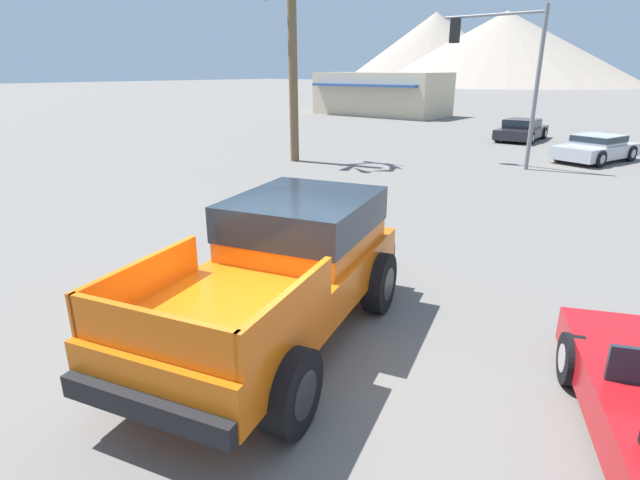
{
  "coord_description": "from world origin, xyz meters",
  "views": [
    {
      "loc": [
        4.04,
        -4.08,
        3.67
      ],
      "look_at": [
        -0.42,
        1.35,
        1.27
      ],
      "focal_mm": 28.0,
      "sensor_mm": 36.0,
      "label": 1
    }
  ],
  "objects": [
    {
      "name": "orange_pickup_truck",
      "position": [
        -0.53,
        0.73,
        1.1
      ],
      "size": [
        3.41,
        5.58,
        1.91
      ],
      "rotation": [
        0.0,
        0.0,
        0.28
      ],
      "color": "orange",
      "rests_on": "ground_plane"
    },
    {
      "name": "traffic_light_main",
      "position": [
        -3.47,
        15.91,
        4.12
      ],
      "size": [
        3.97,
        0.38,
        5.89
      ],
      "rotation": [
        0.0,
        0.0,
        3.14
      ],
      "color": "slate",
      "rests_on": "ground_plane"
    },
    {
      "name": "parked_car_dark",
      "position": [
        -5.06,
        24.43,
        0.59
      ],
      "size": [
        2.14,
        4.41,
        1.14
      ],
      "rotation": [
        0.0,
        0.0,
        0.06
      ],
      "color": "#232328",
      "rests_on": "ground_plane"
    },
    {
      "name": "ground_plane",
      "position": [
        0.0,
        0.0,
        0.0
      ],
      "size": [
        320.0,
        320.0,
        0.0
      ],
      "primitive_type": "plane",
      "color": "slate"
    },
    {
      "name": "parked_car_silver",
      "position": [
        -0.36,
        19.63,
        0.57
      ],
      "size": [
        2.83,
        4.35,
        1.1
      ],
      "rotation": [
        0.0,
        0.0,
        2.86
      ],
      "color": "#B7BABF",
      "rests_on": "ground_plane"
    },
    {
      "name": "distant_mountain_range",
      "position": [
        -25.7,
        125.04,
        9.72
      ],
      "size": [
        143.64,
        75.19,
        21.84
      ],
      "color": "gray",
      "rests_on": "ground_plane"
    },
    {
      "name": "storefront_building",
      "position": [
        -19.89,
        33.25,
        1.74
      ],
      "size": [
        10.91,
        5.85,
        3.48
      ],
      "color": "beige",
      "rests_on": "ground_plane"
    },
    {
      "name": "palm_tree_tall",
      "position": [
        -10.34,
        11.61,
        5.75
      ],
      "size": [
        2.64,
        2.62,
        7.68
      ],
      "color": "brown",
      "rests_on": "ground_plane"
    }
  ]
}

